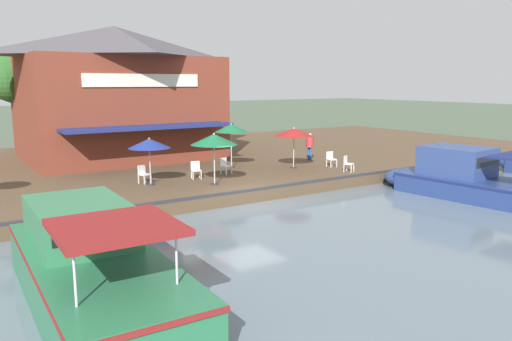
% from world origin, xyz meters
% --- Properties ---
extents(ground_plane, '(220.00, 220.00, 0.00)m').
position_xyz_m(ground_plane, '(0.00, 0.00, 0.00)').
color(ground_plane, '#4C5B47').
extents(quay_deck, '(22.00, 56.00, 0.60)m').
position_xyz_m(quay_deck, '(-11.00, 0.00, 0.30)').
color(quay_deck, brown).
rests_on(quay_deck, ground).
extents(quay_edge_fender, '(0.20, 50.40, 0.10)m').
position_xyz_m(quay_edge_fender, '(-0.10, 0.00, 0.65)').
color(quay_edge_fender, '#2D2D33').
rests_on(quay_edge_fender, quay_deck).
extents(waterfront_restaurant, '(11.21, 11.46, 8.07)m').
position_xyz_m(waterfront_restaurant, '(-13.26, -1.31, 4.70)').
color(waterfront_restaurant, brown).
rests_on(waterfront_restaurant, quay_deck).
extents(patio_umbrella_far_corner, '(1.92, 1.92, 2.20)m').
position_xyz_m(patio_umbrella_far_corner, '(-3.78, -2.99, 2.53)').
color(patio_umbrella_far_corner, '#B7B7B7').
rests_on(patio_umbrella_far_corner, quay_deck).
extents(patio_umbrella_by_entrance, '(2.16, 2.16, 2.40)m').
position_xyz_m(patio_umbrella_by_entrance, '(-2.22, -0.48, 2.71)').
color(patio_umbrella_by_entrance, '#B7B7B7').
rests_on(patio_umbrella_by_entrance, quay_deck).
extents(patio_umbrella_back_row, '(2.19, 2.19, 2.25)m').
position_xyz_m(patio_umbrella_back_row, '(-3.85, 5.38, 2.58)').
color(patio_umbrella_back_row, '#B7B7B7').
rests_on(patio_umbrella_back_row, quay_deck).
extents(patio_umbrella_near_quay_edge, '(1.83, 1.83, 2.47)m').
position_xyz_m(patio_umbrella_near_quay_edge, '(-5.75, 2.51, 2.81)').
color(patio_umbrella_near_quay_edge, '#B7B7B7').
rests_on(patio_umbrella_near_quay_edge, quay_deck).
extents(cafe_chair_far_corner_seat, '(0.59, 0.59, 0.85)m').
position_xyz_m(cafe_chair_far_corner_seat, '(-1.34, 7.06, 1.08)').
color(cafe_chair_far_corner_seat, white).
rests_on(cafe_chair_far_corner_seat, quay_deck).
extents(cafe_chair_back_row_seat, '(0.53, 0.53, 0.85)m').
position_xyz_m(cafe_chair_back_row_seat, '(-4.04, -0.53, 1.08)').
color(cafe_chair_back_row_seat, white).
rests_on(cafe_chair_back_row_seat, quay_deck).
extents(cafe_chair_beside_entrance, '(0.48, 0.48, 0.85)m').
position_xyz_m(cafe_chair_beside_entrance, '(-3.04, 7.39, 1.08)').
color(cafe_chair_beside_entrance, white).
rests_on(cafe_chair_beside_entrance, quay_deck).
extents(cafe_chair_under_first_umbrella, '(0.54, 0.54, 0.85)m').
position_xyz_m(cafe_chair_under_first_umbrella, '(-4.26, 1.26, 1.08)').
color(cafe_chair_under_first_umbrella, white).
rests_on(cafe_chair_under_first_umbrella, quay_deck).
extents(cafe_chair_facing_river, '(0.57, 0.57, 0.85)m').
position_xyz_m(cafe_chair_facing_river, '(-4.33, -3.11, 1.08)').
color(cafe_chair_facing_river, white).
rests_on(cafe_chair_facing_river, quay_deck).
extents(person_mid_patio, '(0.46, 0.46, 1.64)m').
position_xyz_m(person_mid_patio, '(-5.59, 7.94, 1.62)').
color(person_mid_patio, '#2D5193').
rests_on(person_mid_patio, quay_deck).
extents(motorboat_far_downstream, '(8.87, 3.76, 2.25)m').
position_xyz_m(motorboat_far_downstream, '(4.12, 9.14, 0.85)').
color(motorboat_far_downstream, navy).
rests_on(motorboat_far_downstream, river_water).
extents(motorboat_nearest_quay, '(9.17, 2.95, 2.47)m').
position_xyz_m(motorboat_nearest_quay, '(5.66, -8.38, 0.94)').
color(motorboat_nearest_quay, '#287047').
rests_on(motorboat_nearest_quay, river_water).
extents(tree_behind_restaurant, '(3.63, 3.46, 6.78)m').
position_xyz_m(tree_behind_restaurant, '(-17.53, -6.47, 5.52)').
color(tree_behind_restaurant, brown).
rests_on(tree_behind_restaurant, quay_deck).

